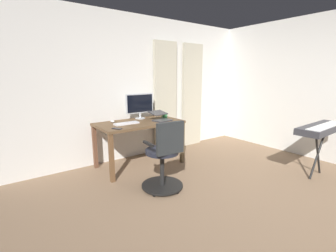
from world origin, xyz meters
TOP-DOWN VIEW (x-y plane):
  - ground_plane at (0.00, 0.00)m, footprint 6.98×6.98m
  - back_room_partition at (0.00, -2.68)m, footprint 4.86×0.10m
  - curtain_left_panel at (-1.19, -2.57)m, footprint 0.51×0.06m
  - curtain_right_panel at (-0.49, -2.57)m, footprint 0.51×0.06m
  - desk at (0.34, -2.16)m, footprint 1.38×0.74m
  - office_chair at (0.53, -1.19)m, footprint 0.56×0.56m
  - computer_monitor at (0.18, -2.42)m, footprint 0.53×0.18m
  - computer_keyboard at (0.59, -2.12)m, footprint 0.39×0.13m
  - laptop at (-0.01, -2.04)m, footprint 0.33×0.36m
  - computer_mouse at (0.71, -2.38)m, footprint 0.06×0.10m
  - cell_phone_face_up at (0.85, -1.90)m, footprint 0.12×0.16m
  - mug_coffee at (-0.23, -2.23)m, footprint 0.13×0.09m
  - piano_keyboard at (-1.56, -0.18)m, footprint 1.06×0.35m

SIDE VIEW (x-z plane):
  - ground_plane at x=0.00m, z-range 0.00..0.00m
  - office_chair at x=0.53m, z-range -0.03..0.92m
  - desk at x=0.34m, z-range 0.28..1.03m
  - piano_keyboard at x=-1.56m, z-range 0.33..1.13m
  - cell_phone_face_up at x=0.85m, z-range 0.75..0.76m
  - computer_keyboard at x=0.59m, z-range 0.75..0.77m
  - computer_mouse at x=0.71m, z-range 0.75..0.78m
  - mug_coffee at x=-0.23m, z-range 0.75..0.84m
  - laptop at x=-0.01m, z-range 0.72..0.88m
  - computer_monitor at x=0.18m, z-range 0.78..1.22m
  - curtain_left_panel at x=-1.19m, z-range 0.00..2.13m
  - curtain_right_panel at x=-0.49m, z-range 0.00..2.13m
  - back_room_partition at x=0.00m, z-range 0.00..2.53m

